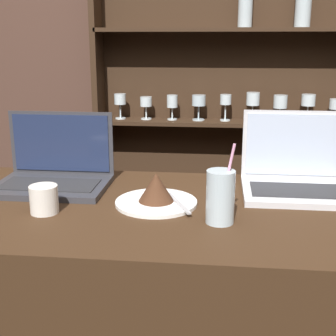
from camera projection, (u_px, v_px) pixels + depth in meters
back_wall at (204, 60)px, 2.50m from camera, size 7.00×0.06×2.70m
back_shelf at (226, 131)px, 2.51m from camera, size 1.38×0.18×1.88m
laptop_near at (55, 171)px, 1.46m from camera, size 0.34×0.24×0.22m
laptop_far at (295, 175)px, 1.40m from camera, size 0.31×0.25×0.23m
cake_plate at (156, 193)px, 1.29m from camera, size 0.23×0.23×0.09m
water_glass at (220, 197)px, 1.16m from camera, size 0.07×0.07×0.20m
coffee_cup at (44, 199)px, 1.23m from camera, size 0.07×0.07×0.07m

